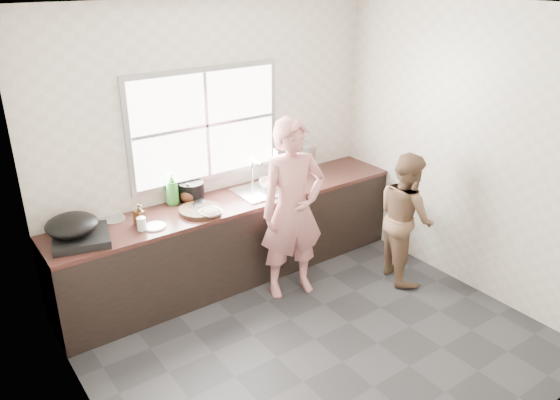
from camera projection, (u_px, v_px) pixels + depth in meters
floor at (315, 340)px, 4.69m from camera, size 3.60×3.20×0.01m
ceiling at (325, 6)px, 3.61m from camera, size 3.60×3.20×0.01m
wall_back at (215, 143)px, 5.34m from camera, size 3.60×0.01×2.70m
wall_left at (80, 264)px, 3.18m from camera, size 0.01×3.20×2.70m
wall_right at (468, 151)px, 5.12m from camera, size 0.01×3.20×2.70m
wall_front at (508, 287)px, 2.95m from camera, size 3.60×0.01×2.70m
cabinet at (235, 240)px, 5.48m from camera, size 3.60×0.62×0.82m
countertop at (233, 201)px, 5.31m from camera, size 3.60×0.64×0.04m
sink at (263, 191)px, 5.49m from camera, size 0.55×0.45×0.02m
faucet at (252, 172)px, 5.58m from camera, size 0.02×0.02×0.30m
window_frame at (206, 125)px, 5.20m from camera, size 1.60×0.05×1.10m
window_glazing at (207, 126)px, 5.18m from camera, size 1.50×0.01×1.00m
woman at (293, 215)px, 5.08m from camera, size 0.67×0.52×1.62m
person_side at (406, 217)px, 5.39m from camera, size 0.70×0.78×1.32m
cutting_board at (200, 210)px, 5.02m from camera, size 0.47×0.47×0.04m
cleaver at (198, 203)px, 5.10m from camera, size 0.20×0.20×0.01m
bowl_mince at (211, 213)px, 4.94m from camera, size 0.21×0.21×0.05m
bowl_crabs at (272, 184)px, 5.57m from camera, size 0.23×0.23×0.07m
bowl_held at (295, 189)px, 5.46m from camera, size 0.18×0.18×0.06m
black_pot at (191, 191)px, 5.26m from camera, size 0.32×0.32×0.18m
plate_food at (155, 226)px, 4.73m from camera, size 0.22×0.22×0.02m
bottle_green at (172, 189)px, 5.13m from camera, size 0.14×0.14×0.32m
bottle_brown_tall at (140, 215)px, 4.77m from camera, size 0.10×0.10×0.17m
bottle_brown_short at (188, 194)px, 5.20m from camera, size 0.14×0.14×0.18m
glass_jar at (142, 224)px, 4.67m from camera, size 0.09×0.09×0.11m
burner at (81, 238)px, 4.48m from camera, size 0.54×0.54×0.07m
wok at (72, 225)px, 4.46m from camera, size 0.56×0.56×0.16m
dish_rack at (291, 160)px, 5.88m from camera, size 0.50×0.41×0.33m
pot_lid_left at (83, 243)px, 4.45m from camera, size 0.33×0.33×0.01m
pot_lid_right at (113, 219)px, 4.87m from camera, size 0.25×0.25×0.01m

